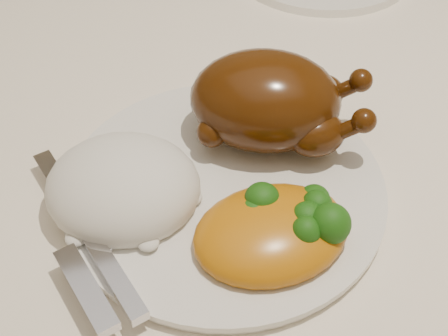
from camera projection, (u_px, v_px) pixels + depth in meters
name	position (u px, v px, depth m)	size (l,w,h in m)	color
dining_table	(283.00, 140.00, 0.72)	(1.60, 0.90, 0.76)	brown
tablecloth	(288.00, 90.00, 0.67)	(1.73, 1.03, 0.18)	white
dinner_plate	(224.00, 189.00, 0.52)	(0.26, 0.26, 0.01)	white
roast_chicken	(270.00, 101.00, 0.53)	(0.17, 0.14, 0.08)	#4D2708
rice_mound	(123.00, 188.00, 0.49)	(0.16, 0.15, 0.06)	white
mac_and_cheese	(278.00, 228.00, 0.47)	(0.12, 0.10, 0.05)	orange
cutlery	(93.00, 253.00, 0.46)	(0.06, 0.19, 0.01)	silver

